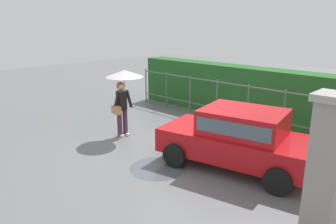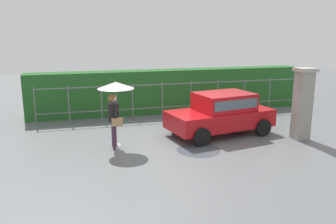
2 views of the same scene
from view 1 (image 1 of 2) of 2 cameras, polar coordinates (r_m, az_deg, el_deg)
ground_plane at (r=9.17m, az=3.34°, el=-6.70°), size 40.00×40.00×0.00m
car at (r=8.05m, az=12.37°, el=-4.17°), size 3.95×2.42×1.48m
pedestrian at (r=9.91m, az=-7.90°, el=4.63°), size 1.12×1.12×2.09m
gate_pillar at (r=5.95m, az=26.11°, el=-8.21°), size 0.60×0.60×2.42m
fence_section at (r=10.83m, az=16.77°, el=0.78°), size 11.39×0.05×1.50m
hedge_row at (r=11.72m, az=19.17°, el=2.30°), size 12.34×0.90×1.90m
puddle_near at (r=8.08m, az=-1.87°, el=-9.88°), size 1.36×1.36×0.00m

